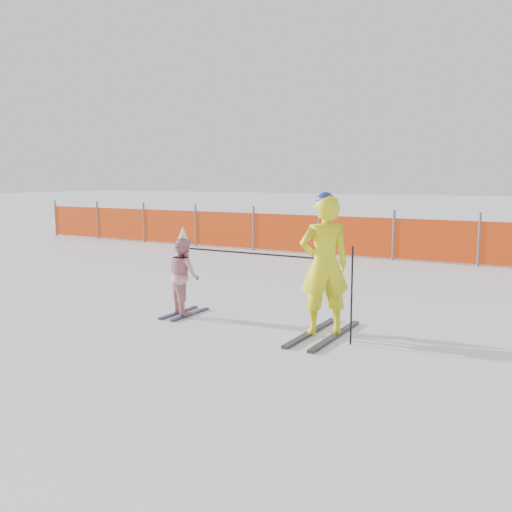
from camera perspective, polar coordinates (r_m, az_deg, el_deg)
The scene contains 5 objects.
ground at distance 7.48m, azimuth -1.90°, elevation -8.07°, with size 120.00×120.00×0.00m, color white.
adult at distance 7.39m, azimuth 6.85°, elevation -0.91°, with size 0.78×1.59×1.87m.
child at distance 8.59m, azimuth -7.25°, elevation -1.86°, with size 0.70×0.90×1.33m.
ski_poles at distance 7.56m, azimuth 2.88°, elevation -1.21°, with size 2.61×0.26×1.23m.
safety_fence at distance 16.40m, azimuth -2.09°, elevation 2.66°, with size 14.89×0.06×1.25m.
Camera 1 is at (3.76, -6.14, 2.06)m, focal length 40.00 mm.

